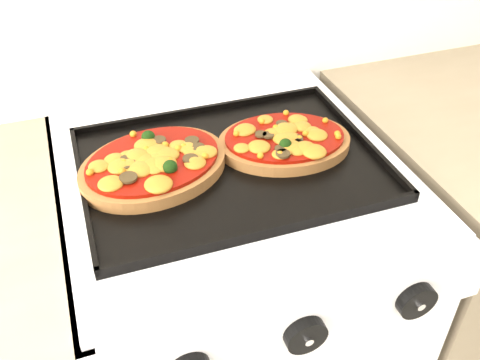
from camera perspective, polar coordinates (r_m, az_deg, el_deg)
name	(u,v)px	position (r m, az deg, el deg)	size (l,w,h in m)	color
stove	(233,326)	(1.27, -0.80, -15.27)	(0.60, 0.60, 0.91)	white
control_panel	(303,323)	(0.77, 6.69, -14.89)	(0.60, 0.02, 0.09)	white
knob_center	(305,335)	(0.76, 7.00, -16.11)	(0.06, 0.06, 0.02)	black
knob_right	(416,301)	(0.83, 18.30, -12.15)	(0.06, 0.06, 0.02)	black
baking_tray	(230,162)	(0.93, -1.03, 1.88)	(0.51, 0.38, 0.02)	black
pizza_left	(153,163)	(0.91, -9.22, 1.79)	(0.26, 0.20, 0.04)	#985F34
pizza_right	(284,140)	(0.96, 4.76, 4.29)	(0.24, 0.18, 0.03)	#985F34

